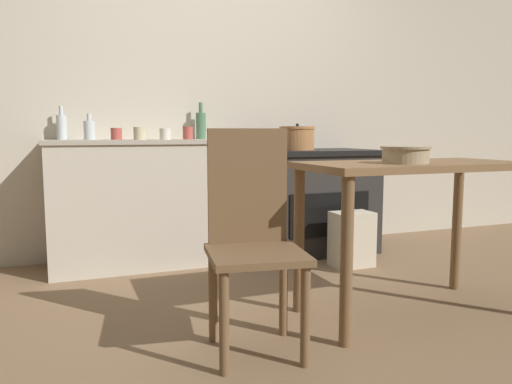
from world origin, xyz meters
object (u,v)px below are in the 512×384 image
Objects in this scene: stove at (310,200)px; flour_sack at (352,239)px; stock_pot at (297,138)px; mixing_bowl_large at (406,154)px; cup_center_right at (116,134)px; bottle_left at (201,125)px; bottle_mid_left at (62,127)px; chair at (253,235)px; work_table at (412,188)px; bottle_far_left at (89,130)px; cup_center at (188,133)px; cup_mid_right at (140,133)px; cup_center_left at (165,134)px.

stove reaches higher than flour_sack.
mixing_bowl_large is at bearing -95.37° from stock_pot.
stock_pot reaches higher than cup_center_right.
mixing_bowl_large is 3.02× the size of cup_center_right.
bottle_mid_left is (-1.00, -0.00, -0.02)m from bottle_left.
bottle_mid_left reaches higher than chair.
bottle_mid_left is 2.91× the size of cup_center_right.
cup_center_right reaches higher than chair.
stock_pot is at bearing 66.75° from chair.
cup_center_right is at bearing 177.20° from stock_pot.
work_table is 6.48× the size of bottle_far_left.
bottle_far_left is at bearing 175.78° from stove.
chair is 4.13× the size of bottle_mid_left.
stock_pot is 1.00× the size of bottle_left.
bottle_far_left is at bearing 158.88° from flour_sack.
mixing_bowl_large is (-0.28, -1.53, 0.43)m from stove.
bottle_mid_left reaches higher than stock_pot.
cup_center is 1.14× the size of cup_center_right.
bottle_far_left is 0.76× the size of bottle_mid_left.
cup_mid_right is at bearing 125.87° from mixing_bowl_large.
cup_center_right is at bearing -29.11° from bottle_far_left.
work_table is 1.20× the size of chair.
mixing_bowl_large is 1.73m from cup_center_left.
flour_sack is 1.43m from bottle_left.
cup_center is (0.17, 0.04, 0.01)m from cup_center_left.
cup_center_right is (-0.32, 0.07, 0.00)m from cup_center_left.
chair reaches higher than flour_sack.
stove is 3.54× the size of bottle_left.
flour_sack is 1.51m from cup_center_left.
flour_sack is at bearing 50.25° from chair.
cup_center_left is at bearing 157.73° from flour_sack.
bottle_far_left is 2.05× the size of cup_mid_right.
cup_mid_right is at bearing 108.81° from chair.
stove is at bearing 63.74° from chair.
cup_mid_right reaches higher than work_table.
cup_center reaches higher than cup_center_left.
cup_center is (0.09, 1.54, 0.44)m from chair.
chair is (-1.09, -1.54, 0.10)m from stove.
cup_center_left is at bearing -178.04° from stove.
cup_mid_right is at bearing -179.09° from stock_pot.
flour_sack is at bearing 71.34° from mixing_bowl_large.
cup_center_right is (-0.65, -0.20, -0.07)m from bottle_left.
stock_pot is 3.46× the size of cup_center_right.
bottle_mid_left reaches higher than cup_center_left.
cup_center_right is at bearing 168.17° from cup_center_left.
flour_sack is at bearing -22.27° from cup_center_left.
mixing_bowl_large is (-0.33, -0.99, 0.65)m from flour_sack.
cup_center reaches higher than stove.
bottle_mid_left is at bearing 171.24° from stock_pot.
bottle_mid_left is (-1.84, 0.22, 0.58)m from stove.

